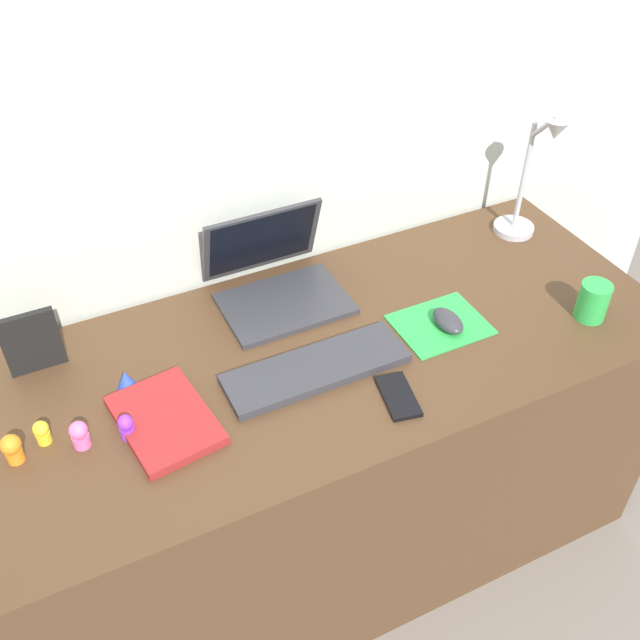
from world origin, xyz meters
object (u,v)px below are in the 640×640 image
object	(u,v)px
cell_phone	(398,396)
toy_figurine_orange	(12,448)
mouse	(448,321)
notebook_pad	(165,420)
coffee_mug	(593,301)
toy_figurine_yellow	(42,431)
toy_figurine_pink	(80,434)
keyboard	(316,368)
desk_lamp	(532,181)
toy_figurine_purple	(126,426)
toy_figurine_blue	(126,380)
laptop	(274,275)
picture_frame	(32,342)

from	to	relation	value
cell_phone	toy_figurine_orange	bearing A→B (deg)	177.48
mouse	notebook_pad	bearing A→B (deg)	179.85
coffee_mug	toy_figurine_orange	xyz separation A→B (m)	(-1.29, 0.15, -0.01)
coffee_mug	toy_figurine_yellow	distance (m)	1.25
toy_figurine_yellow	toy_figurine_pink	distance (m)	0.08
keyboard	toy_figurine_yellow	world-z (taller)	toy_figurine_yellow
desk_lamp	toy_figurine_yellow	xyz separation A→B (m)	(-1.30, -0.17, -0.14)
keyboard	coffee_mug	size ratio (longest dim) A/B	4.35
cell_phone	toy_figurine_orange	distance (m)	0.77
toy_figurine_pink	toy_figurine_purple	bearing A→B (deg)	-11.25
toy_figurine_yellow	toy_figurine_blue	world-z (taller)	toy_figurine_yellow
laptop	keyboard	world-z (taller)	laptop
coffee_mug	toy_figurine_purple	xyz separation A→B (m)	(-1.08, 0.11, -0.02)
laptop	toy_figurine_pink	world-z (taller)	laptop
toy_figurine_yellow	cell_phone	bearing A→B (deg)	-16.61
laptop	notebook_pad	size ratio (longest dim) A/B	1.25
keyboard	toy_figurine_pink	size ratio (longest dim) A/B	6.62
toy_figurine_orange	toy_figurine_blue	world-z (taller)	toy_figurine_orange
notebook_pad	picture_frame	world-z (taller)	picture_frame
picture_frame	toy_figurine_purple	world-z (taller)	picture_frame
laptop	coffee_mug	xyz separation A→B (m)	(0.64, -0.41, -0.01)
mouse	picture_frame	xyz separation A→B (m)	(-0.88, 0.28, 0.05)
cell_phone	toy_figurine_purple	distance (m)	0.56
toy_figurine_yellow	toy_figurine_purple	bearing A→B (deg)	-21.66
keyboard	notebook_pad	xyz separation A→B (m)	(-0.34, -0.00, 0.00)
mouse	toy_figurine_blue	world-z (taller)	toy_figurine_blue
notebook_pad	picture_frame	distance (m)	0.35
picture_frame	toy_figurine_orange	bearing A→B (deg)	-109.40
toy_figurine_orange	picture_frame	bearing A→B (deg)	70.60
mouse	laptop	bearing A→B (deg)	135.88
laptop	keyboard	distance (m)	0.30
toy_figurine_purple	toy_figurine_orange	distance (m)	0.21
picture_frame	toy_figurine_pink	bearing A→B (deg)	-81.81
cell_phone	toy_figurine_pink	world-z (taller)	toy_figurine_pink
cell_phone	laptop	bearing A→B (deg)	112.68
desk_lamp	toy_figurine_purple	xyz separation A→B (m)	(-1.15, -0.23, -0.14)
toy_figurine_purple	picture_frame	bearing A→B (deg)	114.14
keyboard	toy_figurine_blue	xyz separation A→B (m)	(-0.38, 0.13, 0.01)
keyboard	desk_lamp	bearing A→B (deg)	17.41
mouse	toy_figurine_purple	xyz separation A→B (m)	(-0.76, 0.00, 0.01)
laptop	toy_figurine_blue	bearing A→B (deg)	-158.08
desk_lamp	toy_figurine_orange	world-z (taller)	desk_lamp
toy_figurine_blue	notebook_pad	bearing A→B (deg)	-71.54
cell_phone	picture_frame	world-z (taller)	picture_frame
toy_figurine_yellow	toy_figurine_pink	xyz separation A→B (m)	(0.07, -0.04, 0.00)
keyboard	picture_frame	distance (m)	0.61
mouse	toy_figurine_purple	world-z (taller)	toy_figurine_purple
notebook_pad	toy_figurine_blue	xyz separation A→B (m)	(-0.04, 0.13, 0.01)
toy_figurine_pink	toy_figurine_orange	bearing A→B (deg)	171.39
keyboard	toy_figurine_purple	size ratio (longest dim) A/B	7.28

